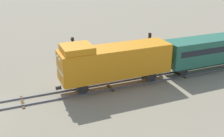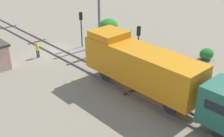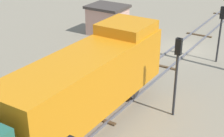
% 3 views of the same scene
% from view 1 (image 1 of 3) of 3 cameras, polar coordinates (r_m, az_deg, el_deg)
% --- Properties ---
extents(locomotive, '(2.90, 11.60, 4.60)m').
position_cam_1_polar(locomotive, '(27.46, 0.39, 1.61)').
color(locomotive, orange).
rests_on(locomotive, railway_track).
extents(passenger_car_leading, '(2.84, 14.00, 3.66)m').
position_cam_1_polar(passenger_car_leading, '(34.70, 21.18, 4.05)').
color(passenger_car_leading, '#26604C').
rests_on(passenger_car_leading, railway_track).
extents(traffic_signal_mid, '(0.32, 0.34, 4.57)m').
position_cam_1_polar(traffic_signal_mid, '(29.43, -7.92, 3.61)').
color(traffic_signal_mid, '#262628').
rests_on(traffic_signal_mid, ground).
extents(traffic_signal_far, '(0.32, 0.34, 4.07)m').
position_cam_1_polar(traffic_signal_far, '(33.05, 7.59, 5.09)').
color(traffic_signal_far, '#262628').
rests_on(traffic_signal_far, ground).
extents(bush_near, '(1.72, 1.41, 1.25)m').
position_cam_1_polar(bush_near, '(37.96, -5.70, 3.92)').
color(bush_near, '#246526').
rests_on(bush_near, ground).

